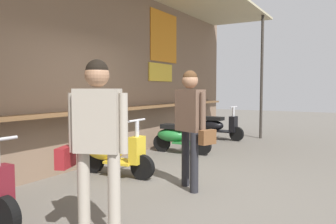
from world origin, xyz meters
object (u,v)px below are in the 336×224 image
at_px(scooter_yellow, 113,153).
at_px(scooter_black, 217,126).
at_px(shopper_with_handbag, 96,130).
at_px(scooter_green, 178,136).
at_px(shopper_browsing, 191,117).

bearing_deg(scooter_yellow, scooter_black, 87.07).
distance_m(scooter_yellow, shopper_with_handbag, 2.52).
xyz_separation_m(scooter_green, shopper_with_handbag, (-4.27, -1.43, 0.67)).
distance_m(scooter_green, scooter_black, 2.38).
relative_size(scooter_yellow, shopper_with_handbag, 0.81).
distance_m(scooter_yellow, scooter_green, 2.30).
height_order(scooter_yellow, scooter_black, same).
height_order(scooter_black, shopper_browsing, shopper_browsing).
xyz_separation_m(scooter_black, shopper_with_handbag, (-6.65, -1.43, 0.67)).
height_order(scooter_yellow, shopper_with_handbag, shopper_with_handbag).
bearing_deg(shopper_with_handbag, scooter_black, 171.17).
bearing_deg(scooter_yellow, scooter_green, 87.07).
height_order(scooter_black, shopper_with_handbag, shopper_with_handbag).
bearing_deg(shopper_with_handbag, shopper_browsing, 157.64).
distance_m(scooter_yellow, scooter_black, 4.68).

